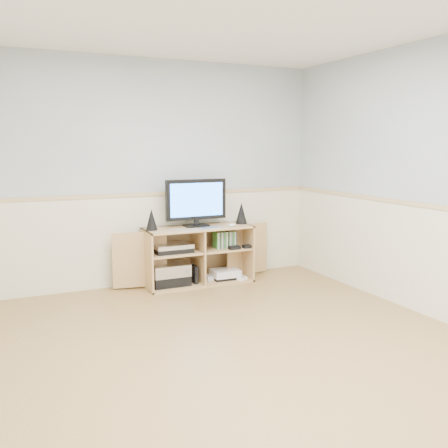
{
  "coord_description": "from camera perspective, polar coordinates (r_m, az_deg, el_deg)",
  "views": [
    {
      "loc": [
        -1.58,
        -3.16,
        1.56
      ],
      "look_at": [
        0.44,
        1.2,
        0.8
      ],
      "focal_mm": 40.0,
      "sensor_mm": 36.0,
      "label": 1
    }
  ],
  "objects": [
    {
      "name": "game_consoles",
      "position": [
        5.85,
        -0.04,
        -5.77
      ],
      "size": [
        0.45,
        0.3,
        0.11
      ],
      "color": "white",
      "rests_on": "media_cabinet"
    },
    {
      "name": "monitor",
      "position": [
        5.63,
        -3.21,
        2.64
      ],
      "size": [
        0.71,
        0.18,
        0.54
      ],
      "color": "black",
      "rests_on": "media_cabinet"
    },
    {
      "name": "speaker_right",
      "position": [
        5.85,
        2.0,
        1.26
      ],
      "size": [
        0.14,
        0.14,
        0.25
      ],
      "primitive_type": "cone",
      "color": "black",
      "rests_on": "media_cabinet"
    },
    {
      "name": "wall_outlet",
      "position": [
        6.05,
        0.76,
        -0.15
      ],
      "size": [
        0.12,
        0.03,
        0.12
      ],
      "primitive_type": "cube",
      "color": "white",
      "rests_on": "wall_back"
    },
    {
      "name": "speaker_left",
      "position": [
        5.45,
        -8.28,
        0.52
      ],
      "size": [
        0.13,
        0.13,
        0.23
      ],
      "primitive_type": "cone",
      "color": "black",
      "rests_on": "media_cabinet"
    },
    {
      "name": "room",
      "position": [
        3.64,
        0.04,
        3.53
      ],
      "size": [
        4.04,
        4.54,
        2.54
      ],
      "color": "#AB864C",
      "rests_on": "ground"
    },
    {
      "name": "keyboard",
      "position": [
        5.53,
        -1.5,
        -0.43
      ],
      "size": [
        0.29,
        0.18,
        0.01
      ],
      "primitive_type": "cube",
      "rotation": [
        0.0,
        0.0,
        0.25
      ],
      "color": "silver",
      "rests_on": "media_cabinet"
    },
    {
      "name": "media_cabinet",
      "position": [
        5.73,
        -3.18,
        -3.41
      ],
      "size": [
        1.91,
        0.46,
        0.65
      ],
      "color": "tan",
      "rests_on": "floor"
    },
    {
      "name": "av_components",
      "position": [
        5.6,
        -6.09,
        -4.95
      ],
      "size": [
        0.51,
        0.31,
        0.47
      ],
      "color": "black",
      "rests_on": "media_cabinet"
    },
    {
      "name": "game_cases",
      "position": [
        5.76,
        0.09,
        -1.78
      ],
      "size": [
        0.26,
        0.14,
        0.19
      ],
      "primitive_type": "cube",
      "color": "#3F8C3F",
      "rests_on": "media_cabinet"
    },
    {
      "name": "mouse",
      "position": [
        5.64,
        0.95,
        -0.13
      ],
      "size": [
        0.11,
        0.09,
        0.04
      ],
      "primitive_type": "ellipsoid",
      "rotation": [
        0.0,
        0.0,
        0.37
      ],
      "color": "white",
      "rests_on": "media_cabinet"
    }
  ]
}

